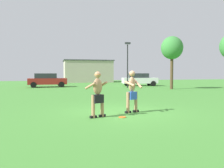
# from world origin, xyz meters

# --- Properties ---
(ground_plane) EXTENTS (80.00, 80.00, 0.00)m
(ground_plane) POSITION_xyz_m (0.00, 0.00, 0.00)
(ground_plane) COLOR #428433
(player_with_cap) EXTENTS (0.84, 0.72, 1.72)m
(player_with_cap) POSITION_xyz_m (-1.18, -0.80, 0.95)
(player_with_cap) COLOR black
(player_with_cap) RESTS_ON ground_plane
(player_in_blue) EXTENTS (0.71, 0.74, 1.75)m
(player_in_blue) POSITION_xyz_m (0.39, -0.16, 0.92)
(player_in_blue) COLOR black
(player_in_blue) RESTS_ON ground_plane
(frisbee) EXTENTS (0.28, 0.28, 0.03)m
(frisbee) POSITION_xyz_m (-0.30, -1.04, 0.01)
(frisbee) COLOR orange
(frisbee) RESTS_ON ground_plane
(car_red_near_post) EXTENTS (4.40, 2.22, 1.58)m
(car_red_near_post) POSITION_xyz_m (-3.47, 18.39, 0.82)
(car_red_near_post) COLOR maroon
(car_red_near_post) RESTS_ON ground_plane
(car_white_mid_lot) EXTENTS (4.48, 2.42, 1.58)m
(car_white_mid_lot) POSITION_xyz_m (7.75, 18.15, 0.82)
(car_white_mid_lot) COLOR white
(car_white_mid_lot) RESTS_ON ground_plane
(lamp_post) EXTENTS (0.60, 0.24, 4.95)m
(lamp_post) POSITION_xyz_m (5.09, 14.78, 3.10)
(lamp_post) COLOR black
(lamp_post) RESTS_ON ground_plane
(outbuilding_behind_lot) EXTENTS (8.39, 5.37, 3.82)m
(outbuilding_behind_lot) POSITION_xyz_m (3.11, 31.12, 1.91)
(outbuilding_behind_lot) COLOR #B2A893
(outbuilding_behind_lot) RESTS_ON ground_plane
(tree_left_field) EXTENTS (2.19, 2.19, 5.31)m
(tree_left_field) POSITION_xyz_m (8.83, 11.89, 4.09)
(tree_left_field) COLOR #4C3823
(tree_left_field) RESTS_ON ground_plane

